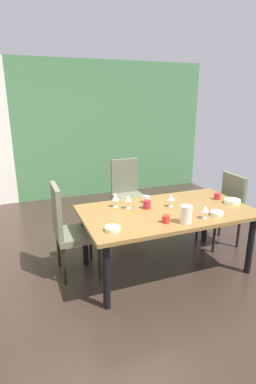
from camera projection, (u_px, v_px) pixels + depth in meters
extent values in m
cube|color=#32251D|center=(119.00, 273.00, 3.39)|extent=(5.62, 5.98, 0.02)
cube|color=#477949|center=(113.00, 130.00, 5.93)|extent=(3.78, 0.10, 2.55)
cube|color=olive|center=(167.00, 212.00, 3.26)|extent=(1.85, 1.03, 0.04)
cylinder|color=black|center=(85.00, 238.00, 3.45)|extent=(0.07, 0.07, 0.68)
cylinder|color=black|center=(205.00, 218.00, 4.02)|extent=(0.07, 0.07, 0.68)
cylinder|color=black|center=(106.00, 276.00, 2.71)|extent=(0.07, 0.07, 0.68)
cylinder|color=black|center=(250.00, 245.00, 3.28)|extent=(0.07, 0.07, 0.68)
cube|color=#61644C|center=(129.00, 198.00, 4.45)|extent=(0.44, 0.44, 0.07)
cube|color=#61644C|center=(124.00, 177.00, 4.55)|extent=(0.42, 0.05, 0.55)
cylinder|color=black|center=(146.00, 216.00, 4.42)|extent=(0.04, 0.04, 0.42)
cylinder|color=black|center=(122.00, 220.00, 4.29)|extent=(0.04, 0.04, 0.42)
cylinder|color=black|center=(136.00, 208.00, 4.76)|extent=(0.04, 0.04, 0.42)
cylinder|color=black|center=(113.00, 211.00, 4.63)|extent=(0.04, 0.04, 0.42)
cube|color=#61644C|center=(219.00, 212.00, 3.91)|extent=(0.44, 0.44, 0.07)
cube|color=#61644C|center=(233.00, 193.00, 3.91)|extent=(0.05, 0.42, 0.48)
cylinder|color=black|center=(214.00, 237.00, 3.75)|extent=(0.04, 0.04, 0.42)
cylinder|color=black|center=(197.00, 226.00, 4.09)|extent=(0.04, 0.04, 0.42)
cylinder|color=black|center=(239.00, 233.00, 3.88)|extent=(0.04, 0.04, 0.42)
cylinder|color=black|center=(220.00, 222.00, 4.22)|extent=(0.04, 0.04, 0.42)
cube|color=#61644C|center=(77.00, 234.00, 3.27)|extent=(0.44, 0.44, 0.07)
cube|color=#61644C|center=(57.00, 212.00, 3.11)|extent=(0.05, 0.42, 0.57)
cylinder|color=black|center=(91.00, 244.00, 3.58)|extent=(0.04, 0.04, 0.42)
cylinder|color=black|center=(99.00, 259.00, 3.24)|extent=(0.04, 0.04, 0.42)
cylinder|color=black|center=(59.00, 250.00, 3.45)|extent=(0.04, 0.04, 0.42)
cylinder|color=black|center=(64.00, 266.00, 3.11)|extent=(0.04, 0.04, 0.42)
cylinder|color=silver|center=(204.00, 218.00, 3.03)|extent=(0.06, 0.06, 0.00)
cylinder|color=silver|center=(205.00, 215.00, 3.02)|extent=(0.01, 0.01, 0.07)
cone|color=silver|center=(205.00, 209.00, 3.00)|extent=(0.08, 0.08, 0.07)
cylinder|color=silver|center=(128.00, 208.00, 3.29)|extent=(0.06, 0.06, 0.00)
cylinder|color=silver|center=(128.00, 205.00, 3.28)|extent=(0.01, 0.01, 0.08)
cone|color=silver|center=(128.00, 198.00, 3.26)|extent=(0.07, 0.07, 0.07)
cylinder|color=silver|center=(171.00, 206.00, 3.35)|extent=(0.06, 0.06, 0.00)
cylinder|color=silver|center=(171.00, 203.00, 3.34)|extent=(0.01, 0.01, 0.07)
cone|color=silver|center=(171.00, 197.00, 3.32)|extent=(0.07, 0.07, 0.07)
cylinder|color=silver|center=(115.00, 207.00, 3.35)|extent=(0.06, 0.06, 0.00)
cylinder|color=silver|center=(115.00, 203.00, 3.33)|extent=(0.01, 0.01, 0.07)
cone|color=silver|center=(115.00, 196.00, 3.31)|extent=(0.07, 0.07, 0.09)
cylinder|color=#EBEFC6|center=(217.00, 213.00, 3.10)|extent=(0.13, 0.13, 0.04)
cylinder|color=beige|center=(113.00, 229.00, 2.74)|extent=(0.15, 0.15, 0.04)
cylinder|color=white|center=(232.00, 201.00, 3.45)|extent=(0.18, 0.18, 0.05)
cylinder|color=white|center=(146.00, 199.00, 3.47)|extent=(0.07, 0.07, 0.08)
cylinder|color=red|center=(166.00, 219.00, 2.91)|extent=(0.08, 0.08, 0.07)
cylinder|color=red|center=(147.00, 204.00, 3.28)|extent=(0.08, 0.08, 0.09)
cylinder|color=red|center=(217.00, 196.00, 3.58)|extent=(0.08, 0.08, 0.08)
cylinder|color=beige|center=(186.00, 214.00, 2.89)|extent=(0.11, 0.11, 0.18)
cone|color=beige|center=(191.00, 207.00, 2.88)|extent=(0.04, 0.04, 0.03)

